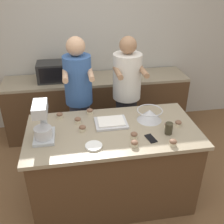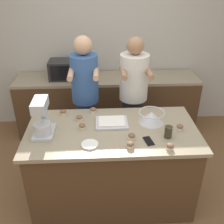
% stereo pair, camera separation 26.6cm
% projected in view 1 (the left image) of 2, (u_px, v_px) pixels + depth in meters
% --- Properties ---
extents(ground_plane, '(16.00, 16.00, 0.00)m').
position_uv_depth(ground_plane, '(113.00, 195.00, 3.17)').
color(ground_plane, brown).
extents(back_wall, '(10.00, 0.06, 2.70)m').
position_uv_depth(back_wall, '(93.00, 45.00, 4.11)').
color(back_wall, '#B2ADA3').
rests_on(back_wall, ground_plane).
extents(island_counter, '(1.78, 0.92, 0.95)m').
position_uv_depth(island_counter, '(113.00, 165.00, 2.94)').
color(island_counter, '#4C331E').
rests_on(island_counter, ground_plane).
extents(back_counter, '(2.80, 0.60, 0.93)m').
position_uv_depth(back_counter, '(97.00, 105.00, 4.24)').
color(back_counter, '#4C331E').
rests_on(back_counter, ground_plane).
extents(person_left, '(0.35, 0.51, 1.74)m').
position_uv_depth(person_left, '(79.00, 102.00, 3.33)').
color(person_left, '#33384C').
rests_on(person_left, ground_plane).
extents(person_right, '(0.37, 0.52, 1.72)m').
position_uv_depth(person_right, '(126.00, 99.00, 3.43)').
color(person_right, '#232328').
rests_on(person_right, ground_plane).
extents(stand_mixer, '(0.20, 0.30, 0.38)m').
position_uv_depth(stand_mixer, '(42.00, 123.00, 2.49)').
color(stand_mixer, '#B2B7BC').
rests_on(stand_mixer, island_counter).
extents(mixing_bowl, '(0.28, 0.28, 0.13)m').
position_uv_depth(mixing_bowl, '(150.00, 114.00, 2.85)').
color(mixing_bowl, '#BCBCC1').
rests_on(mixing_bowl, island_counter).
extents(baking_tray, '(0.34, 0.27, 0.04)m').
position_uv_depth(baking_tray, '(111.00, 122.00, 2.80)').
color(baking_tray, '#BCBCC1').
rests_on(baking_tray, island_counter).
extents(microwave_oven, '(0.56, 0.33, 0.28)m').
position_uv_depth(microwave_oven, '(57.00, 71.00, 3.86)').
color(microwave_oven, black).
rests_on(microwave_oven, back_counter).
extents(cell_phone, '(0.10, 0.16, 0.01)m').
position_uv_depth(cell_phone, '(151.00, 138.00, 2.56)').
color(cell_phone, black).
rests_on(cell_phone, island_counter).
extents(drinking_glass, '(0.08, 0.08, 0.12)m').
position_uv_depth(drinking_glass, '(169.00, 128.00, 2.61)').
color(drinking_glass, '#332D1E').
rests_on(drinking_glass, island_counter).
extents(small_plate, '(0.16, 0.16, 0.02)m').
position_uv_depth(small_plate, '(94.00, 146.00, 2.44)').
color(small_plate, white).
rests_on(small_plate, island_counter).
extents(cupcake_0, '(0.07, 0.07, 0.06)m').
position_uv_depth(cupcake_0, '(168.00, 125.00, 2.72)').
color(cupcake_0, beige).
rests_on(cupcake_0, island_counter).
extents(cupcake_1, '(0.07, 0.07, 0.06)m').
position_uv_depth(cupcake_1, '(134.00, 135.00, 2.56)').
color(cupcake_1, beige).
rests_on(cupcake_1, island_counter).
extents(cupcake_2, '(0.07, 0.07, 0.06)m').
position_uv_depth(cupcake_2, '(90.00, 111.00, 2.99)').
color(cupcake_2, beige).
rests_on(cupcake_2, island_counter).
extents(cupcake_3, '(0.07, 0.07, 0.06)m').
position_uv_depth(cupcake_3, '(178.00, 123.00, 2.76)').
color(cupcake_3, beige).
rests_on(cupcake_3, island_counter).
extents(cupcake_4, '(0.07, 0.07, 0.06)m').
position_uv_depth(cupcake_4, '(134.00, 143.00, 2.44)').
color(cupcake_4, beige).
rests_on(cupcake_4, island_counter).
extents(cupcake_5, '(0.07, 0.07, 0.06)m').
position_uv_depth(cupcake_5, '(60.00, 115.00, 2.91)').
color(cupcake_5, beige).
rests_on(cupcake_5, island_counter).
extents(cupcake_6, '(0.07, 0.07, 0.06)m').
position_uv_depth(cupcake_6, '(82.00, 128.00, 2.67)').
color(cupcake_6, beige).
rests_on(cupcake_6, island_counter).
extents(cupcake_7, '(0.07, 0.07, 0.06)m').
position_uv_depth(cupcake_7, '(173.00, 142.00, 2.46)').
color(cupcake_7, beige).
rests_on(cupcake_7, island_counter).
extents(cupcake_8, '(0.07, 0.07, 0.06)m').
position_uv_depth(cupcake_8, '(78.00, 120.00, 2.81)').
color(cupcake_8, beige).
rests_on(cupcake_8, island_counter).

